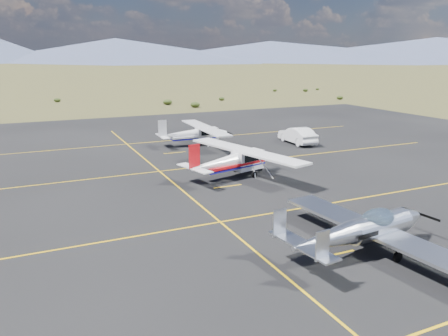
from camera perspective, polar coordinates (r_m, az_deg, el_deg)
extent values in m
plane|color=#383D1C|center=(24.05, 14.76, -6.26)|extent=(1600.00, 1600.00, 0.00)
cube|color=black|center=(29.47, 6.21, -1.96)|extent=(72.00, 72.00, 0.02)
cube|color=silver|center=(20.53, 19.27, -7.74)|extent=(2.76, 10.42, 0.14)
ellipsoid|color=#99BFD8|center=(20.33, 19.41, -6.31)|extent=(1.98, 1.27, 0.94)
cube|color=silver|center=(17.56, 10.22, -9.85)|extent=(1.17, 3.50, 0.07)
cube|color=silver|center=(16.40, 12.74, -9.84)|extent=(0.63, 0.14, 1.15)
cube|color=silver|center=(18.15, 7.27, -7.13)|extent=(0.63, 0.14, 1.15)
cylinder|color=black|center=(22.13, 22.24, -8.21)|extent=(0.40, 0.14, 0.39)
cylinder|color=black|center=(19.83, 21.74, -10.73)|extent=(0.47, 0.17, 0.46)
cylinder|color=black|center=(21.43, 15.92, -8.30)|extent=(0.47, 0.17, 0.46)
cube|color=white|center=(31.28, 3.11, 1.08)|extent=(2.39, 1.64, 1.33)
cube|color=white|center=(30.99, 2.86, 2.26)|extent=(4.19, 10.91, 0.14)
cube|color=black|center=(31.21, 3.12, 1.57)|extent=(1.82, 1.53, 0.54)
cube|color=red|center=(30.48, 1.32, 0.54)|extent=(5.07, 2.35, 0.18)
cube|color=red|center=(28.24, -3.89, 1.53)|extent=(0.83, 0.28, 1.58)
cube|color=white|center=(28.43, -3.86, -0.02)|extent=(1.51, 3.25, 0.06)
cylinder|color=black|center=(32.34, 4.79, -0.07)|extent=(0.37, 0.18, 0.36)
cylinder|color=black|center=(30.55, 3.98, -0.86)|extent=(0.45, 0.23, 0.43)
cylinder|color=black|center=(32.04, 1.46, -0.09)|extent=(0.45, 0.23, 0.43)
cube|color=silver|center=(41.71, -2.26, 4.42)|extent=(2.05, 1.12, 1.24)
cube|color=silver|center=(41.53, -2.51, 5.28)|extent=(1.74, 10.11, 0.13)
cube|color=black|center=(41.66, -2.27, 4.77)|extent=(1.50, 1.14, 0.50)
cube|color=silver|center=(41.33, -3.81, 4.18)|extent=(4.61, 1.21, 0.16)
cube|color=silver|center=(40.28, -8.04, 5.18)|extent=(0.78, 0.09, 1.47)
cube|color=silver|center=(40.41, -8.01, 4.16)|extent=(0.78, 2.95, 0.05)
cylinder|color=black|center=(42.28, -0.74, 3.48)|extent=(0.33, 0.10, 0.33)
cylinder|color=black|center=(40.87, -2.14, 3.13)|extent=(0.41, 0.13, 0.40)
cylinder|color=black|center=(42.64, -3.05, 3.60)|extent=(0.41, 0.13, 0.40)
imported|color=white|center=(42.69, 9.55, 4.24)|extent=(1.87, 4.87, 1.58)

